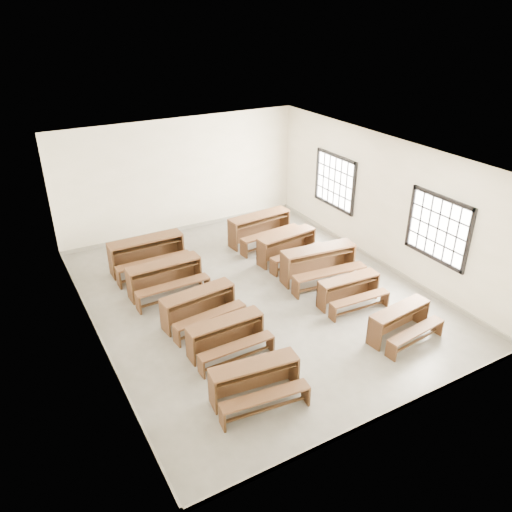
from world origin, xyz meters
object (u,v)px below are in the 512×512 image
desk_set_8 (288,245)px  desk_set_5 (400,320)px  desk_set_1 (226,334)px  desk_set_4 (147,252)px  desk_set_7 (319,262)px  desk_set_9 (260,226)px  desk_set_3 (165,276)px  desk_set_6 (349,289)px  desk_set_0 (255,379)px  desk_set_2 (199,305)px

desk_set_8 → desk_set_5: bearing=-94.0°
desk_set_1 → desk_set_4: bearing=92.4°
desk_set_7 → desk_set_9: bearing=99.9°
desk_set_4 → desk_set_3: bearing=-90.6°
desk_set_1 → desk_set_4: desk_set_4 is taller
desk_set_5 → desk_set_6: 1.44m
desk_set_6 → desk_set_8: size_ratio=0.85×
desk_set_6 → desk_set_8: (-0.04, 2.42, 0.05)m
desk_set_8 → desk_set_7: bearing=-91.3°
desk_set_0 → desk_set_6: bearing=32.3°
desk_set_2 → desk_set_7: size_ratio=0.87×
desk_set_4 → desk_set_6: desk_set_4 is taller
desk_set_5 → desk_set_7: (-0.05, 2.64, 0.10)m
desk_set_2 → desk_set_4: (-0.19, 2.71, 0.07)m
desk_set_1 → desk_set_9: bearing=51.4°
desk_set_5 → desk_set_0: bearing=175.6°
desk_set_4 → desk_set_7: bearing=-36.5°
desk_set_3 → desk_set_4: desk_set_4 is taller
desk_set_4 → desk_set_2: bearing=-86.3°
desk_set_0 → desk_set_1: 1.37m
desk_set_3 → desk_set_6: size_ratio=1.17×
desk_set_0 → desk_set_3: 3.95m
desk_set_2 → desk_set_5: desk_set_2 is taller
desk_set_1 → desk_set_5: (3.17, -1.25, -0.02)m
desk_set_4 → desk_set_6: size_ratio=1.26×
desk_set_3 → desk_set_8: bearing=-0.9°
desk_set_7 → desk_set_8: 1.22m
desk_set_2 → desk_set_3: (-0.20, 1.45, 0.03)m
desk_set_5 → desk_set_8: (-0.15, 3.85, 0.05)m
desk_set_0 → desk_set_3: desk_set_3 is taller
desk_set_2 → desk_set_5: (3.22, -2.39, -0.04)m
desk_set_2 → desk_set_4: bearing=87.7°
desk_set_0 → desk_set_9: bearing=65.9°
desk_set_4 → desk_set_8: size_ratio=1.08×
desk_set_0 → desk_set_9: 6.07m
desk_set_5 → desk_set_8: size_ratio=0.88×
desk_set_8 → desk_set_9: bearing=86.8°
desk_set_8 → desk_set_6: bearing=-95.3°
desk_set_4 → desk_set_7: desk_set_4 is taller
desk_set_1 → desk_set_2: size_ratio=0.91×
desk_set_0 → desk_set_5: bearing=8.5°
desk_set_1 → desk_set_6: (3.06, 0.19, -0.02)m
desk_set_0 → desk_set_5: size_ratio=1.07×
desk_set_4 → desk_set_9: 3.19m
desk_set_1 → desk_set_4: size_ratio=0.82×
desk_set_0 → desk_set_6: size_ratio=1.09×
desk_set_3 → desk_set_5: desk_set_3 is taller
desk_set_1 → desk_set_6: bearing=2.2°
desk_set_1 → desk_set_9: size_ratio=0.80×
desk_set_4 → desk_set_8: (3.26, -1.25, -0.05)m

